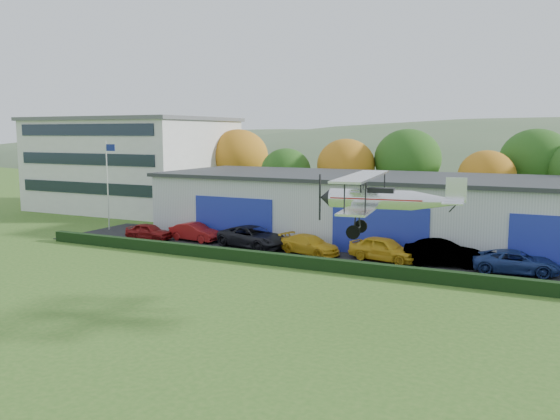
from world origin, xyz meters
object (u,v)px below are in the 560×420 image
at_px(hangar, 401,209).
at_px(office_block, 134,163).
at_px(car_5, 443,253).
at_px(car_3, 310,245).
at_px(biplane, 383,198).
at_px(car_6, 516,262).
at_px(car_4, 384,249).
at_px(flagpole, 108,177).
at_px(car_1, 195,232).
at_px(car_0, 149,231).
at_px(car_2, 253,237).

height_order(hangar, office_block, office_block).
distance_m(hangar, car_5, 8.81).
xyz_separation_m(car_3, biplane, (8.61, -11.61, 5.00)).
bearing_deg(car_6, car_3, 85.31).
xyz_separation_m(car_5, biplane, (-0.67, -12.12, 4.84)).
xyz_separation_m(car_4, car_6, (8.31, 0.17, -0.11)).
relative_size(flagpole, biplane, 1.04).
height_order(car_1, biplane, biplane).
relative_size(hangar, car_5, 8.00).
xyz_separation_m(hangar, car_0, (-18.58, -8.35, -1.94)).
bearing_deg(car_3, flagpole, 100.57).
relative_size(hangar, car_4, 8.37).
height_order(car_5, car_6, car_5).
relative_size(car_2, car_4, 1.20).
xyz_separation_m(flagpole, biplane, (28.90, -13.39, 0.94)).
bearing_deg(car_0, car_3, -90.30).
distance_m(car_3, biplane, 15.29).
relative_size(car_0, car_1, 0.90).
distance_m(hangar, car_3, 9.22).
bearing_deg(car_0, car_2, -87.04).
height_order(car_4, car_6, car_4).
distance_m(flagpole, car_3, 20.77).
bearing_deg(car_6, car_2, 83.88).
bearing_deg(car_4, office_block, 78.55).
height_order(car_3, car_6, car_6).
distance_m(flagpole, car_5, 29.85).
height_order(flagpole, car_5, flagpole).
xyz_separation_m(hangar, office_block, (-33.00, 7.02, 2.56)).
bearing_deg(car_5, car_4, 83.09).
bearing_deg(car_4, car_6, -76.93).
relative_size(flagpole, car_5, 1.58).
xyz_separation_m(car_1, car_2, (5.52, -0.29, 0.09)).
relative_size(car_2, car_5, 1.14).
height_order(hangar, biplane, biplane).
height_order(car_1, car_3, car_1).
height_order(flagpole, car_3, flagpole).
xyz_separation_m(flagpole, car_4, (25.69, -1.57, -3.91)).
bearing_deg(car_2, car_6, -75.20).
bearing_deg(car_0, hangar, -68.51).
bearing_deg(flagpole, car_4, -3.49).
height_order(car_3, biplane, biplane).
xyz_separation_m(car_2, car_5, (14.08, 0.18, 0.03)).
distance_m(car_2, car_3, 4.81).
height_order(car_6, biplane, biplane).
relative_size(car_1, biplane, 0.57).
relative_size(office_block, car_3, 4.39).
bearing_deg(car_1, car_0, 114.01).
bearing_deg(biplane, office_block, 137.29).
relative_size(hangar, car_3, 8.65).
distance_m(car_0, car_6, 27.72).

